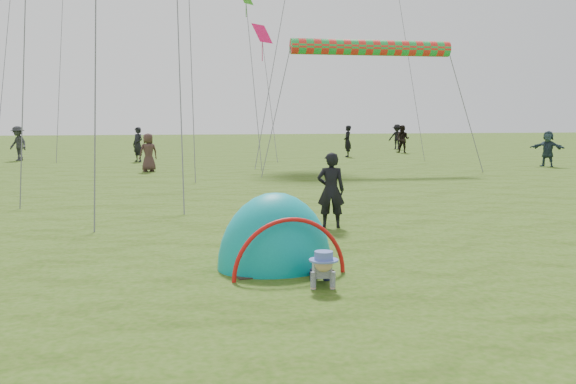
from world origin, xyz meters
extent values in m
plane|color=#244A09|center=(0.00, 0.00, 0.00)|extent=(140.00, 140.00, 0.00)
ellipsoid|color=#07838F|center=(-0.53, 1.01, 0.00)|extent=(2.01, 1.75, 2.30)
imported|color=black|center=(1.18, 4.25, 0.78)|extent=(0.63, 0.48, 1.56)
imported|color=#25262A|center=(-9.61, 26.28, 0.88)|extent=(1.29, 1.24, 1.77)
imported|color=#412B29|center=(-2.89, 18.53, 0.79)|extent=(0.90, 0.75, 1.58)
imported|color=#263843|center=(14.80, 17.84, 0.81)|extent=(1.38, 1.41, 1.62)
imported|color=black|center=(7.75, 26.03, 0.88)|extent=(0.56, 0.72, 1.75)
imported|color=black|center=(13.27, 33.16, 0.85)|extent=(1.27, 1.14, 1.71)
imported|color=black|center=(-3.56, 24.34, 0.87)|extent=(0.73, 0.75, 1.73)
imported|color=black|center=(12.10, 28.95, 0.85)|extent=(1.05, 1.04, 1.71)
cylinder|color=red|center=(6.20, 17.22, 5.06)|extent=(6.73, 0.64, 0.64)
plane|color=#E50B50|center=(3.22, 27.66, 6.84)|extent=(1.28, 1.28, 1.05)
camera|label=1|loc=(-2.12, -8.48, 2.31)|focal=40.00mm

